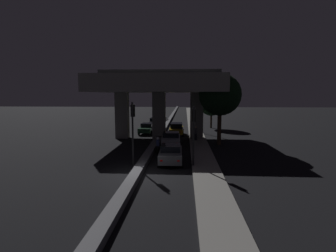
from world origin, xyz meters
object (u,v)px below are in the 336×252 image
object	(u,v)px
car_taxi_yellow_third	(177,129)
pedestrian_on_sidewalk	(196,133)
car_dark_green_lead_oncoming	(147,128)
motorcycle_black_filtering_near	(158,146)
car_grey_lead	(171,154)
traffic_light_left_of_median	(133,122)
car_silver_second	(171,139)
car_white_third_oncoming	(160,116)
car_black_second_oncoming	(155,122)
street_lamp	(190,96)
traffic_light_right_of_median	(194,126)

from	to	relation	value
car_taxi_yellow_third	pedestrian_on_sidewalk	xyz separation A→B (m)	(2.43, -4.55, 0.08)
car_dark_green_lead_oncoming	motorcycle_black_filtering_near	size ratio (longest dim) A/B	2.63
car_taxi_yellow_third	car_grey_lead	bearing A→B (deg)	179.82
traffic_light_left_of_median	motorcycle_black_filtering_near	bearing A→B (deg)	73.34
car_silver_second	car_white_third_oncoming	bearing A→B (deg)	6.25
car_grey_lead	car_black_second_oncoming	xyz separation A→B (m)	(-4.15, 24.44, 0.01)
car_dark_green_lead_oncoming	car_black_second_oncoming	xyz separation A→B (m)	(0.08, 8.54, 0.02)
motorcycle_black_filtering_near	car_silver_second	bearing A→B (deg)	-22.25
traffic_light_left_of_median	street_lamp	distance (m)	20.58
traffic_light_right_of_median	pedestrian_on_sidewalk	bearing A→B (deg)	86.64
traffic_light_right_of_median	pedestrian_on_sidewalk	distance (m)	11.24
car_grey_lead	street_lamp	bearing A→B (deg)	-6.95
traffic_light_right_of_median	car_white_third_oncoming	bearing A→B (deg)	99.43
street_lamp	car_black_second_oncoming	xyz separation A→B (m)	(-6.04, 5.51, -4.47)
car_black_second_oncoming	pedestrian_on_sidewalk	bearing A→B (deg)	22.97
traffic_light_left_of_median	car_dark_green_lead_oncoming	size ratio (longest dim) A/B	1.07
motorcycle_black_filtering_near	pedestrian_on_sidewalk	xyz separation A→B (m)	(3.86, 6.27, 0.33)
traffic_light_right_of_median	car_dark_green_lead_oncoming	distance (m)	18.10
car_taxi_yellow_third	car_black_second_oncoming	bearing A→B (deg)	22.57
street_lamp	car_taxi_yellow_third	size ratio (longest dim) A/B	2.14
motorcycle_black_filtering_near	street_lamp	bearing A→B (deg)	-14.05
traffic_light_right_of_median	car_silver_second	xyz separation A→B (m)	(-2.11, 7.69, -2.35)
car_black_second_oncoming	car_white_third_oncoming	bearing A→B (deg)	177.39
car_silver_second	motorcycle_black_filtering_near	distance (m)	3.16
street_lamp	car_dark_green_lead_oncoming	distance (m)	8.18
car_dark_green_lead_oncoming	pedestrian_on_sidewalk	bearing A→B (deg)	50.97
traffic_light_left_of_median	traffic_light_right_of_median	bearing A→B (deg)	0.05
car_grey_lead	car_silver_second	world-z (taller)	car_silver_second
car_grey_lead	car_white_third_oncoming	size ratio (longest dim) A/B	0.90
car_dark_green_lead_oncoming	car_white_third_oncoming	world-z (taller)	car_white_third_oncoming
traffic_light_left_of_median	car_black_second_oncoming	bearing A→B (deg)	92.91
car_grey_lead	traffic_light_right_of_median	bearing A→B (deg)	-120.63
car_black_second_oncoming	pedestrian_on_sidewalk	xyz separation A→B (m)	(6.58, -14.43, 0.19)
street_lamp	car_black_second_oncoming	world-z (taller)	street_lamp
street_lamp	car_taxi_yellow_third	world-z (taller)	street_lamp
car_white_third_oncoming	pedestrian_on_sidewalk	bearing A→B (deg)	17.35
traffic_light_right_of_median	car_taxi_yellow_third	size ratio (longest dim) A/B	1.11
traffic_light_right_of_median	car_black_second_oncoming	world-z (taller)	traffic_light_right_of_median
car_grey_lead	car_dark_green_lead_oncoming	world-z (taller)	car_grey_lead
car_grey_lead	car_taxi_yellow_third	bearing A→B (deg)	-1.22
car_white_third_oncoming	car_silver_second	bearing A→B (deg)	9.91
car_black_second_oncoming	street_lamp	bearing A→B (deg)	46.15
car_taxi_yellow_third	motorcycle_black_filtering_near	distance (m)	10.92
car_dark_green_lead_oncoming	pedestrian_on_sidewalk	xyz separation A→B (m)	(6.66, -5.89, 0.21)
car_grey_lead	car_dark_green_lead_oncoming	xyz separation A→B (m)	(-4.24, 15.90, -0.00)
car_silver_second	car_white_third_oncoming	distance (m)	27.23
traffic_light_right_of_median	street_lamp	xyz separation A→B (m)	(0.11, 19.93, 2.08)
car_silver_second	motorcycle_black_filtering_near	bearing A→B (deg)	157.99
traffic_light_left_of_median	car_black_second_oncoming	size ratio (longest dim) A/B	1.10
traffic_light_left_of_median	pedestrian_on_sidewalk	distance (m)	12.45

